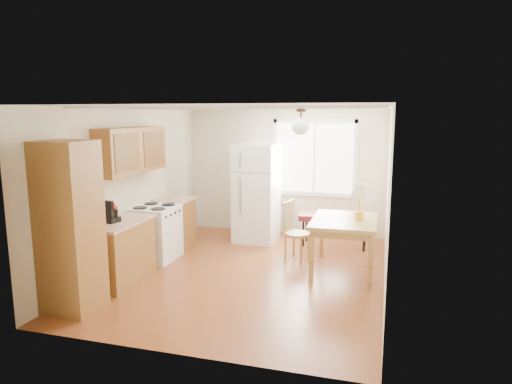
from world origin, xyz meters
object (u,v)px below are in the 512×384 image
at_px(chair, 293,227).
at_px(bench, 335,218).
at_px(refrigerator, 256,193).
at_px(dining_table, 344,226).

bearing_deg(chair, bench, 74.50).
bearing_deg(chair, refrigerator, 151.75).
distance_m(refrigerator, dining_table, 2.16).
bearing_deg(chair, dining_table, -3.70).
bearing_deg(dining_table, refrigerator, 144.33).
height_order(dining_table, chair, chair).
relative_size(refrigerator, chair, 1.92).
bearing_deg(bench, chair, -129.48).
distance_m(bench, chair, 1.09).
height_order(bench, dining_table, dining_table).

